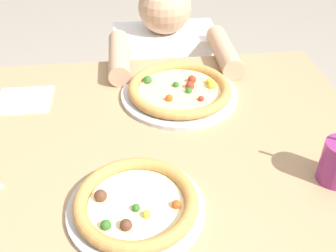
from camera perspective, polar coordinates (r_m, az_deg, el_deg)
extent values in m
cube|color=tan|center=(1.07, -3.26, -2.13)|extent=(1.20, 0.85, 0.04)
cylinder|color=#826748|center=(1.65, -22.14, -5.82)|extent=(0.07, 0.07, 0.71)
cylinder|color=#826748|center=(1.67, 14.58, -3.32)|extent=(0.07, 0.07, 0.71)
cylinder|color=#B7B7BC|center=(0.86, -4.55, -11.63)|extent=(0.29, 0.29, 0.01)
cylinder|color=beige|center=(0.86, -4.58, -11.14)|extent=(0.20, 0.20, 0.01)
torus|color=#C68C47|center=(0.85, -4.62, -10.71)|extent=(0.26, 0.26, 0.03)
sphere|color=#2D6623|center=(0.81, -8.87, -13.81)|extent=(0.02, 0.02, 0.02)
sphere|color=#BF4C19|center=(0.84, 1.22, -11.14)|extent=(0.02, 0.02, 0.02)
sphere|color=#2D6623|center=(0.84, -4.59, -11.58)|extent=(0.02, 0.02, 0.02)
sphere|color=gold|center=(0.82, -3.10, -12.48)|extent=(0.02, 0.02, 0.02)
sphere|color=brown|center=(0.81, -6.02, -13.89)|extent=(0.02, 0.02, 0.02)
sphere|color=brown|center=(0.86, -9.61, -9.80)|extent=(0.03, 0.03, 0.03)
cylinder|color=#B7B7BC|center=(1.21, 1.63, 4.57)|extent=(0.35, 0.35, 0.01)
cylinder|color=#EFD68C|center=(1.20, 1.64, 5.01)|extent=(0.25, 0.25, 0.01)
torus|color=#C68C47|center=(1.20, 1.65, 5.40)|extent=(0.31, 0.31, 0.03)
sphere|color=maroon|center=(1.15, 4.74, 3.92)|extent=(0.02, 0.02, 0.02)
sphere|color=#2D6623|center=(1.21, 1.14, 5.92)|extent=(0.02, 0.02, 0.02)
sphere|color=gold|center=(1.23, 5.93, 6.32)|extent=(0.02, 0.02, 0.02)
sphere|color=#2D6623|center=(1.23, -2.91, 6.58)|extent=(0.03, 0.03, 0.03)
sphere|color=#BF4C19|center=(1.15, 0.17, 4.01)|extent=(0.02, 0.02, 0.02)
sphere|color=maroon|center=(1.20, 3.16, 5.78)|extent=(0.03, 0.03, 0.03)
sphere|color=#2D6623|center=(1.18, 2.99, 5.07)|extent=(0.02, 0.02, 0.02)
sphere|color=gold|center=(1.21, 6.24, 5.86)|extent=(0.03, 0.03, 0.03)
sphere|color=maroon|center=(1.23, 3.43, 6.64)|extent=(0.03, 0.03, 0.03)
cube|color=white|center=(1.26, -19.84, 3.50)|extent=(0.16, 0.15, 0.00)
cylinder|color=#333847|center=(1.87, -0.36, -1.98)|extent=(0.32, 0.32, 0.45)
cube|color=white|center=(1.66, -0.42, 8.38)|extent=(0.40, 0.22, 0.32)
sphere|color=tan|center=(1.55, -0.46, 16.59)|extent=(0.20, 0.20, 0.20)
cylinder|color=tan|center=(1.36, -7.00, 9.81)|extent=(0.07, 0.28, 0.07)
cylinder|color=tan|center=(1.40, 7.98, 10.54)|extent=(0.07, 0.28, 0.07)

